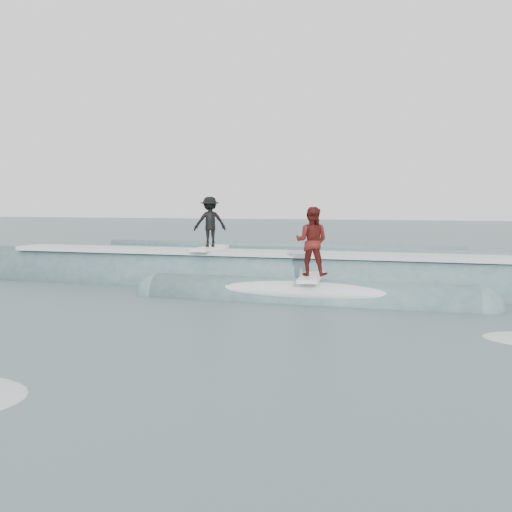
# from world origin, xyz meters

# --- Properties ---
(ground) EXTENTS (160.00, 160.00, 0.00)m
(ground) POSITION_xyz_m (0.00, 0.00, 0.00)
(ground) COLOR #3E555A
(ground) RESTS_ON ground
(breaking_wave) EXTENTS (22.58, 3.88, 2.20)m
(breaking_wave) POSITION_xyz_m (0.33, 5.89, 0.04)
(breaking_wave) COLOR #385B5E
(breaking_wave) RESTS_ON ground
(surfer_black) EXTENTS (1.23, 2.02, 1.74)m
(surfer_black) POSITION_xyz_m (-1.88, 6.29, 2.01)
(surfer_black) COLOR white
(surfer_black) RESTS_ON ground
(surfer_red) EXTENTS (0.94, 2.04, 1.98)m
(surfer_red) POSITION_xyz_m (1.94, 4.09, 1.58)
(surfer_red) COLOR white
(surfer_red) RESTS_ON ground
(whitewater) EXTENTS (17.46, 7.54, 0.10)m
(whitewater) POSITION_xyz_m (-2.27, -1.12, 0.00)
(whitewater) COLOR silver
(whitewater) RESTS_ON ground
(far_swells) EXTENTS (39.89, 8.65, 0.80)m
(far_swells) POSITION_xyz_m (-2.42, 17.65, 0.00)
(far_swells) COLOR #385B5E
(far_swells) RESTS_ON ground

